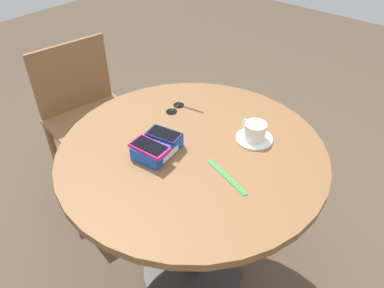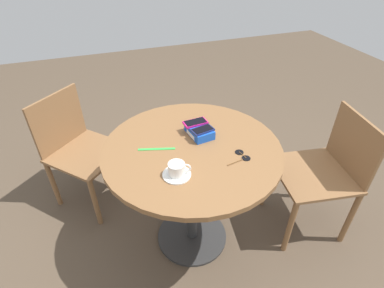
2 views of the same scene
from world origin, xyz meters
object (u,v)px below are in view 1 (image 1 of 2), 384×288
object	(u,v)px
saucer	(254,139)
coffee_cup	(255,130)
phone_magenta	(149,147)
lanyard_strap	(227,177)
chair_near_window	(91,118)
phone_navy	(164,134)
sunglasses	(177,108)
round_table	(192,177)
phone_box	(157,147)

from	to	relation	value
saucer	coffee_cup	xyz separation A→B (m)	(0.00, 0.00, 0.04)
phone_magenta	lanyard_strap	distance (m)	0.28
chair_near_window	phone_magenta	bearing A→B (deg)	-109.70
phone_navy	sunglasses	size ratio (longest dim) A/B	0.95
sunglasses	phone_navy	bearing A→B (deg)	-147.97
chair_near_window	saucer	bearing A→B (deg)	-86.83
round_table	lanyard_strap	distance (m)	0.24
phone_magenta	sunglasses	bearing A→B (deg)	26.20
round_table	phone_magenta	bearing A→B (deg)	153.91
phone_box	lanyard_strap	distance (m)	0.27
round_table	chair_near_window	world-z (taller)	chair_near_window
saucer	coffee_cup	bearing A→B (deg)	76.20
phone_navy	lanyard_strap	size ratio (longest dim) A/B	0.67
phone_magenta	chair_near_window	size ratio (longest dim) A/B	0.17
phone_box	phone_navy	distance (m)	0.05
saucer	lanyard_strap	distance (m)	0.24
saucer	sunglasses	size ratio (longest dim) A/B	0.99
round_table	lanyard_strap	world-z (taller)	lanyard_strap
phone_navy	phone_magenta	bearing A→B (deg)	-171.63
phone_magenta	sunglasses	xyz separation A→B (m)	(0.31, 0.15, -0.06)
phone_box	saucer	xyz separation A→B (m)	(0.29, -0.22, -0.02)
saucer	phone_navy	bearing A→B (deg)	137.71
phone_navy	saucer	size ratio (longest dim) A/B	0.96
phone_navy	sunglasses	world-z (taller)	phone_navy
round_table	phone_navy	distance (m)	0.22
sunglasses	chair_near_window	xyz separation A→B (m)	(-0.03, 0.63, -0.32)
phone_magenta	coffee_cup	xyz separation A→B (m)	(0.34, -0.21, -0.02)
round_table	sunglasses	size ratio (longest dim) A/B	7.04
phone_box	phone_navy	bearing A→B (deg)	6.23
coffee_cup	lanyard_strap	xyz separation A→B (m)	(-0.24, -0.05, -0.04)
phone_magenta	phone_navy	distance (m)	0.09
round_table	saucer	distance (m)	0.28
phone_navy	coffee_cup	world-z (taller)	coffee_cup
coffee_cup	chair_near_window	size ratio (longest dim) A/B	0.13
phone_navy	chair_near_window	size ratio (longest dim) A/B	0.16
phone_magenta	saucer	xyz separation A→B (m)	(0.34, -0.22, -0.05)
coffee_cup	chair_near_window	xyz separation A→B (m)	(-0.06, 1.00, -0.36)
phone_magenta	saucer	size ratio (longest dim) A/B	1.02
coffee_cup	sunglasses	xyz separation A→B (m)	(-0.03, 0.36, -0.04)
sunglasses	coffee_cup	bearing A→B (deg)	-85.20
phone_magenta	phone_navy	size ratio (longest dim) A/B	1.07
phone_magenta	coffee_cup	world-z (taller)	coffee_cup
lanyard_strap	sunglasses	size ratio (longest dim) A/B	1.43
phone_box	lanyard_strap	world-z (taller)	phone_box
phone_box	phone_magenta	distance (m)	0.06
round_table	chair_near_window	distance (m)	0.88
phone_navy	chair_near_window	distance (m)	0.88
round_table	coffee_cup	xyz separation A→B (m)	(0.19, -0.14, 0.18)
saucer	chair_near_window	xyz separation A→B (m)	(-0.06, 1.00, -0.32)
phone_magenta	saucer	distance (m)	0.40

